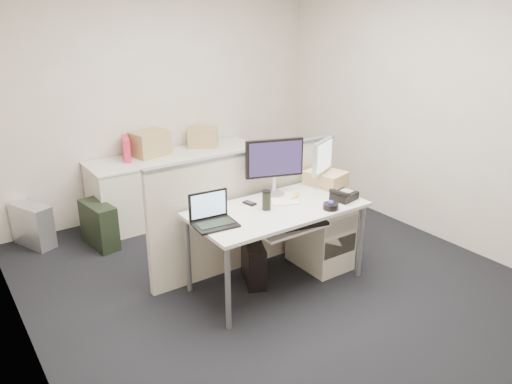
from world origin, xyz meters
TOP-DOWN VIEW (x-y plane):
  - floor at (0.00, 0.00)m, footprint 4.00×4.50m
  - wall_back at (0.00, 2.25)m, footprint 4.00×0.02m
  - wall_left at (-2.00, 0.00)m, footprint 0.02×4.50m
  - wall_right at (2.00, 0.00)m, footprint 0.02×4.50m
  - desk at (0.00, 0.00)m, footprint 1.50×0.75m
  - keyboard_tray at (0.00, -0.18)m, footprint 0.62×0.32m
  - drawer_pedestal at (0.55, 0.05)m, footprint 0.40×0.55m
  - cubicle_partition at (0.00, 0.45)m, footprint 2.00×0.06m
  - back_counter at (0.00, 1.93)m, footprint 2.00×0.60m
  - monitor_main at (0.15, 0.25)m, footprint 0.56×0.36m
  - monitor_small at (0.65, 0.18)m, footprint 0.41×0.32m
  - laptop at (-0.62, -0.02)m, footprint 0.35×0.28m
  - trackball at (0.35, -0.28)m, footprint 0.14×0.14m
  - desk_phone at (0.60, -0.18)m, footprint 0.24×0.21m
  - paper_stack at (0.15, 0.12)m, footprint 0.33×0.36m
  - sticky_pad at (0.18, 0.00)m, footprint 0.08×0.08m
  - travel_mug at (-0.10, 0.02)m, footprint 0.09×0.09m
  - banana at (0.27, 0.10)m, footprint 0.17×0.13m
  - cellphone at (-0.15, 0.20)m, footprint 0.09×0.13m
  - manila_folders at (0.72, 0.20)m, footprint 0.36×0.41m
  - keyboard at (0.05, -0.22)m, footprint 0.52×0.28m
  - pc_tower_desk at (-0.15, 0.14)m, footprint 0.31×0.43m
  - pc_tower_spare_dark at (-1.05, 1.63)m, footprint 0.26×0.52m
  - pc_tower_spare_silver at (-1.61, 2.03)m, footprint 0.36×0.51m
  - cardboard_box_left at (-0.26, 2.05)m, footprint 0.45×0.37m
  - cardboard_box_right at (0.41, 2.05)m, footprint 0.43×0.41m
  - red_binder at (-0.55, 2.03)m, footprint 0.15×0.30m

SIDE VIEW (x-z plane):
  - floor at x=0.00m, z-range -0.01..0.00m
  - pc_tower_desk at x=-0.15m, z-range 0.00..0.38m
  - pc_tower_spare_silver at x=-1.61m, z-range 0.00..0.44m
  - pc_tower_spare_dark at x=-1.05m, z-range 0.00..0.46m
  - drawer_pedestal at x=0.55m, z-range 0.00..0.65m
  - back_counter at x=0.00m, z-range 0.00..0.72m
  - cubicle_partition at x=0.00m, z-range 0.00..1.10m
  - keyboard_tray at x=0.00m, z-range 0.61..0.63m
  - keyboard at x=0.05m, z-range 0.63..0.66m
  - desk at x=0.00m, z-range 0.30..1.03m
  - sticky_pad at x=0.18m, z-range 0.73..0.74m
  - paper_stack at x=0.15m, z-range 0.73..0.74m
  - cellphone at x=-0.15m, z-range 0.73..0.75m
  - banana at x=0.27m, z-range 0.73..0.77m
  - trackball at x=0.35m, z-range 0.73..0.78m
  - desk_phone at x=0.60m, z-range 0.73..0.80m
  - manila_folders at x=0.72m, z-range 0.73..0.86m
  - travel_mug at x=-0.10m, z-range 0.73..0.89m
  - cardboard_box_right at x=0.41m, z-range 0.72..0.97m
  - laptop at x=-0.62m, z-range 0.73..0.98m
  - red_binder at x=-0.55m, z-range 0.72..0.99m
  - cardboard_box_left at x=-0.26m, z-range 0.72..1.02m
  - monitor_small at x=0.65m, z-range 0.73..1.18m
  - monitor_main at x=0.15m, z-range 0.73..1.25m
  - wall_back at x=0.00m, z-range 0.00..2.70m
  - wall_left at x=-2.00m, z-range 0.00..2.70m
  - wall_right at x=2.00m, z-range 0.00..2.70m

